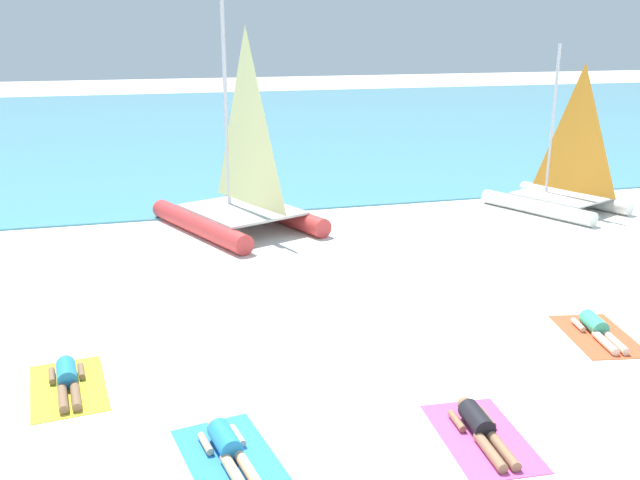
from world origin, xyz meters
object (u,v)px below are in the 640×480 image
at_px(sailboat_white, 560,186).
at_px(sunbather_center_left, 228,447).
at_px(sunbather_leftmost, 67,378).
at_px(towel_rightmost, 598,336).
at_px(towel_center_right, 482,437).
at_px(sunbather_center_right, 480,426).
at_px(sailboat_red, 240,197).
at_px(towel_center_left, 230,458).
at_px(sunbather_rightmost, 597,328).
at_px(towel_leftmost, 68,387).

relative_size(sailboat_white, sunbather_center_left, 3.11).
distance_m(sunbather_leftmost, towel_rightmost, 9.12).
relative_size(towel_center_right, sunbather_center_right, 1.21).
relative_size(sailboat_red, sunbather_center_left, 3.84).
bearing_deg(sailboat_white, towel_center_right, -151.17).
height_order(towel_center_left, towel_center_right, same).
xyz_separation_m(sailboat_red, towel_rightmost, (5.10, -8.71, -0.89)).
bearing_deg(sunbather_rightmost, sailboat_red, 131.12).
bearing_deg(towel_center_left, sunbather_leftmost, 129.91).
xyz_separation_m(sunbather_leftmost, sunbather_rightmost, (9.11, -0.48, 0.00)).
bearing_deg(sunbather_center_left, sailboat_white, 31.59).
height_order(sunbather_leftmost, towel_rightmost, sunbather_leftmost).
bearing_deg(sunbather_center_left, sunbather_center_right, -16.96).
xyz_separation_m(sunbather_center_right, sunbather_rightmost, (3.58, 2.44, 0.00)).
height_order(sailboat_white, towel_rightmost, sailboat_white).
xyz_separation_m(towel_leftmost, sunbather_center_left, (2.14, -2.45, 0.13)).
bearing_deg(towel_center_left, sunbather_rightmost, 16.79).
relative_size(sailboat_white, sunbather_center_right, 3.11).
height_order(sunbather_center_left, towel_rightmost, sunbather_center_left).
bearing_deg(sailboat_white, towel_center_left, -162.15).
bearing_deg(sunbather_center_left, sunbather_rightmost, 6.20).
xyz_separation_m(towel_center_left, sunbather_center_right, (3.37, -0.34, 0.13)).
xyz_separation_m(towel_rightmost, sunbather_rightmost, (0.01, 0.07, 0.13)).
relative_size(towel_rightmost, sunbather_rightmost, 1.21).
relative_size(sailboat_red, sunbather_leftmost, 3.83).
height_order(sailboat_white, towel_center_left, sailboat_white).
bearing_deg(towel_center_right, towel_rightmost, 34.35).
bearing_deg(sailboat_red, towel_rightmost, -82.26).
distance_m(sunbather_center_right, towel_rightmost, 4.29).
bearing_deg(towel_rightmost, sunbather_center_right, -146.35).
relative_size(sailboat_red, sunbather_center_right, 3.84).
bearing_deg(towel_center_left, sunbather_center_right, -5.82).
bearing_deg(sailboat_red, towel_leftmost, -138.50).
bearing_deg(sunbather_rightmost, towel_center_left, -152.68).
bearing_deg(towel_center_left, towel_leftmost, 130.55).
xyz_separation_m(towel_center_left, sunbather_rightmost, (6.96, 2.10, 0.13)).
distance_m(sailboat_white, towel_rightmost, 9.43).
distance_m(sunbather_center_left, sunbather_center_right, 3.41).
xyz_separation_m(towel_leftmost, sunbather_center_right, (5.52, -2.86, 0.13)).
bearing_deg(sunbather_rightmost, towel_rightmost, -90.00).
bearing_deg(sailboat_white, towel_leftmost, -174.32).
bearing_deg(sailboat_red, sailboat_white, -25.38).
distance_m(sailboat_red, sunbather_leftmost, 9.13).
distance_m(sunbather_center_left, sunbather_rightmost, 7.26).
xyz_separation_m(sailboat_red, sunbather_center_right, (1.53, -11.09, -0.76)).
height_order(sunbather_center_left, towel_center_right, sunbather_center_left).
bearing_deg(sunbather_rightmost, towel_center_right, -134.49).
bearing_deg(sunbather_center_right, sunbather_center_left, 176.69).
xyz_separation_m(sailboat_white, sunbather_rightmost, (-4.51, -8.18, -0.59)).
bearing_deg(sunbather_leftmost, sunbather_rightmost, -9.42).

